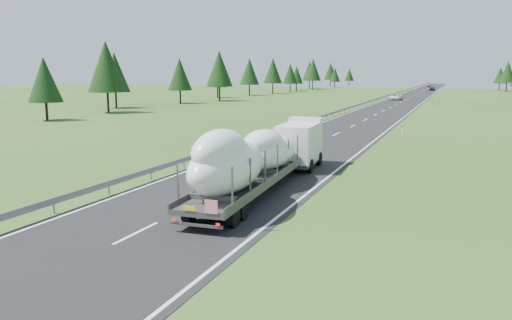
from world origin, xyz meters
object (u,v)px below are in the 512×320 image
at_px(highway_sign, 433,97).
at_px(distant_van, 396,97).
at_px(distant_car_dark, 432,89).
at_px(distant_car_blue, 429,86).
at_px(boat_truck, 261,155).

relative_size(highway_sign, distant_van, 0.48).
relative_size(distant_van, distant_car_dark, 1.30).
height_order(highway_sign, distant_car_blue, highway_sign).
height_order(boat_truck, distant_car_dark, boat_truck).
bearing_deg(boat_truck, distant_car_dark, 89.78).
xyz_separation_m(distant_car_dark, distant_car_blue, (-3.88, 49.51, -0.05)).
xyz_separation_m(highway_sign, distant_car_blue, (-8.44, 140.87, -1.15)).
height_order(boat_truck, distant_car_blue, boat_truck).
relative_size(distant_van, distant_car_blue, 1.36).
height_order(highway_sign, boat_truck, boat_truck).
relative_size(boat_truck, distant_car_blue, 4.49).
xyz_separation_m(distant_van, distant_car_dark, (4.84, 71.71, -0.04)).
xyz_separation_m(boat_truck, distant_car_blue, (-3.23, 221.02, -1.39)).
distance_m(boat_truck, distant_car_dark, 171.52).
bearing_deg(distant_car_blue, distant_car_dark, -84.88).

